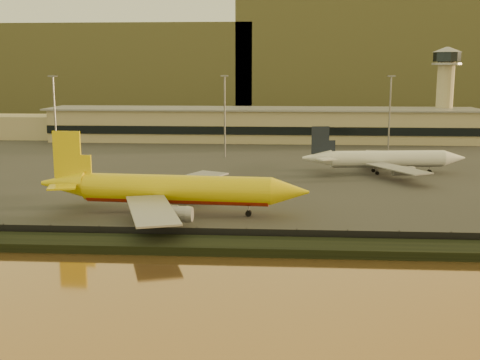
% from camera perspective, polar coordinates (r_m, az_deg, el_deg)
% --- Properties ---
extents(ground, '(900.00, 900.00, 0.00)m').
position_cam_1_polar(ground, '(109.46, -0.03, -4.07)').
color(ground, black).
rests_on(ground, ground).
extents(embankment, '(320.00, 7.00, 1.40)m').
position_cam_1_polar(embankment, '(92.95, -0.74, -6.28)').
color(embankment, black).
rests_on(embankment, ground).
extents(tarmac, '(320.00, 220.00, 0.20)m').
position_cam_1_polar(tarmac, '(202.69, 1.76, 2.72)').
color(tarmac, '#2D2D2D').
rests_on(tarmac, ground).
extents(perimeter_fence, '(300.00, 0.05, 2.20)m').
position_cam_1_polar(perimeter_fence, '(96.61, -0.55, -5.26)').
color(perimeter_fence, black).
rests_on(perimeter_fence, tarmac).
extents(terminal_building, '(202.00, 25.00, 12.60)m').
position_cam_1_polar(terminal_building, '(233.23, -1.54, 5.26)').
color(terminal_building, tan).
rests_on(terminal_building, tarmac).
extents(control_tower, '(11.20, 11.20, 35.50)m').
position_cam_1_polar(control_tower, '(244.99, 18.89, 8.57)').
color(control_tower, tan).
rests_on(control_tower, tarmac).
extents(apron_light_masts, '(152.20, 12.20, 25.40)m').
position_cam_1_polar(apron_light_masts, '(181.26, 6.34, 6.70)').
color(apron_light_masts, slate).
rests_on(apron_light_masts, tarmac).
extents(distant_hills, '(470.00, 160.00, 70.00)m').
position_cam_1_polar(distant_hills, '(446.59, 0.23, 11.00)').
color(distant_hills, brown).
rests_on(distant_hills, ground).
extents(dhl_cargo_jet, '(52.29, 51.12, 15.62)m').
position_cam_1_polar(dhl_cargo_jet, '(114.99, -6.48, -0.94)').
color(dhl_cargo_jet, yellow).
rests_on(dhl_cargo_jet, tarmac).
extents(white_narrowbody_jet, '(43.85, 42.51, 12.60)m').
position_cam_1_polar(white_narrowbody_jet, '(163.52, 13.53, 1.92)').
color(white_narrowbody_jet, white).
rests_on(white_narrowbody_jet, tarmac).
extents(gse_vehicle_yellow, '(3.70, 2.03, 1.58)m').
position_cam_1_polar(gse_vehicle_yellow, '(136.77, 2.02, -0.70)').
color(gse_vehicle_yellow, yellow).
rests_on(gse_vehicle_yellow, tarmac).
extents(gse_vehicle_white, '(4.06, 2.74, 1.68)m').
position_cam_1_polar(gse_vehicle_white, '(140.19, -2.77, -0.41)').
color(gse_vehicle_white, white).
rests_on(gse_vehicle_white, tarmac).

